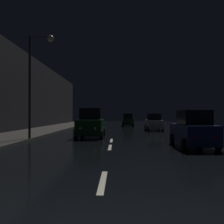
# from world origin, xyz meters

# --- Properties ---
(ground) EXTENTS (27.56, 84.00, 0.02)m
(ground) POSITION_xyz_m (0.00, 24.50, -0.01)
(ground) COLOR black
(sidewalk_left) EXTENTS (4.40, 84.00, 0.15)m
(sidewalk_left) POSITION_xyz_m (-7.58, 24.50, 0.07)
(sidewalk_left) COLOR #33302D
(sidewalk_left) RESTS_ON ground
(building_facade_left) EXTENTS (0.80, 63.00, 8.75)m
(building_facade_left) POSITION_xyz_m (-10.18, 21.00, 4.38)
(building_facade_left) COLOR black
(building_facade_left) RESTS_ON ground
(lane_centerline) EXTENTS (0.16, 12.29, 0.01)m
(lane_centerline) POSITION_xyz_m (0.00, 8.59, 0.01)
(lane_centerline) COLOR beige
(lane_centerline) RESTS_ON ground
(streetlamp_overhead) EXTENTS (1.70, 0.44, 7.07)m
(streetlamp_overhead) POSITION_xyz_m (-5.02, 12.93, 4.70)
(streetlamp_overhead) COLOR #2D2D30
(streetlamp_overhead) RESTS_ON ground
(car_approaching_headlights) EXTENTS (2.05, 4.44, 2.24)m
(car_approaching_headlights) POSITION_xyz_m (-1.65, 15.76, 1.02)
(car_approaching_headlights) COLOR #0F3819
(car_approaching_headlights) RESTS_ON ground
(car_parked_right_near) EXTENTS (1.81, 3.93, 1.98)m
(car_parked_right_near) POSITION_xyz_m (4.48, 9.98, 0.90)
(car_parked_right_near) COLOR #141E51
(car_parked_right_near) RESTS_ON ground
(car_parked_right_far) EXTENTS (1.72, 3.72, 1.87)m
(car_parked_right_far) POSITION_xyz_m (4.48, 24.08, 0.86)
(car_parked_right_far) COLOR silver
(car_parked_right_far) RESTS_ON ground
(car_distant_taillights) EXTENTS (1.76, 3.82, 1.92)m
(car_distant_taillights) POSITION_xyz_m (2.02, 34.08, 0.88)
(car_distant_taillights) COLOR #0F3819
(car_distant_taillights) RESTS_ON ground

